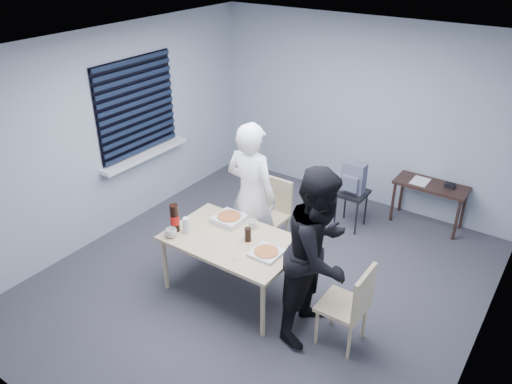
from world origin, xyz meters
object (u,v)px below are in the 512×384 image
Objects in this scene: chair_far at (273,209)px; person_black at (319,254)px; soda_bottle at (175,218)px; chair_right at (352,302)px; backpack at (353,178)px; person_white at (251,196)px; dining_table at (233,244)px; mug_a at (171,233)px; side_table at (431,189)px; mug_b at (252,224)px; stool at (352,199)px.

chair_far is 0.50× the size of person_black.
soda_bottle is at bearing 98.40° from person_black.
backpack is at bearing 114.92° from chair_right.
soda_bottle reaches higher than chair_right.
person_white is at bearing 61.85° from soda_bottle.
person_white is (-1.56, 0.60, 0.37)m from chair_right.
person_white reaches higher than soda_bottle.
chair_right is at bearing -0.59° from dining_table.
person_white is at bearing 67.41° from mug_a.
mug_b is at bearing -118.40° from side_table.
chair_far is at bearing 49.22° from person_black.
stool is at bearing 63.88° from soda_bottle.
mug_a is (-1.95, -0.32, 0.22)m from chair_right.
mug_a is at bearing -68.18° from soda_bottle.
dining_table is at bearing -116.50° from side_table.
backpack is (0.63, 0.94, 0.22)m from chair_far.
mug_a is (-1.03, -2.31, 0.32)m from stool.
side_table is (-0.09, 2.62, 0.02)m from chair_right.
person_white reaches higher than chair_far.
chair_far is 0.96× the size of side_table.
chair_right reaches higher than mug_a.
soda_bottle reaches higher than backpack.
backpack is 1.31× the size of soda_bottle.
person_black is 1.61m from mug_a.
mug_b is (-0.96, 0.27, -0.15)m from person_black.
person_black reaches higher than stool.
soda_bottle reaches higher than dining_table.
person_white is at bearing 106.36° from dining_table.
backpack is 2.43m from soda_bottle.
person_white reaches higher than dining_table.
person_black is 2.08m from stool.
person_black is at bearing -16.04° from mug_b.
soda_bottle is (-1.90, -2.82, 0.30)m from side_table.
dining_table is at bearing 179.41° from chair_right.
dining_table is 1.53× the size of side_table.
chair_right is 0.50× the size of person_black.
soda_bottle is at bearing -141.97° from mug_b.
dining_table is at bearing 31.07° from mug_a.
person_black reaches higher than mug_a.
chair_right is 2.19m from backpack.
side_table is at bearing 57.73° from mug_a.
chair_right is at bearing 5.85° from soda_bottle.
soda_bottle is at bearing -116.12° from stool.
mug_b is at bearing -104.03° from stool.
person_white is (-0.17, 0.59, 0.26)m from dining_table.
stool is (-0.83, -0.63, -0.12)m from side_table.
chair_right is 0.50× the size of person_white.
stool is 4.30× the size of mug_a.
mug_b reaches higher than stool.
stool is (0.63, 0.95, -0.09)m from chair_far.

